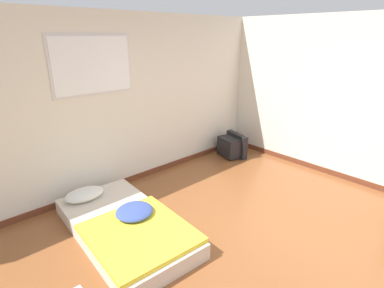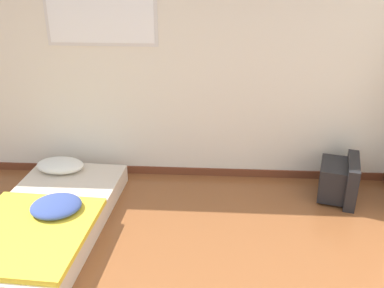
{
  "view_description": "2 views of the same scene",
  "coord_description": "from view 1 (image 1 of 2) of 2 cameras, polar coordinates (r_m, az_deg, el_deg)",
  "views": [
    {
      "loc": [
        -2.3,
        -1.26,
        2.29
      ],
      "look_at": [
        0.56,
        1.87,
        0.73
      ],
      "focal_mm": 28.0,
      "sensor_mm": 36.0,
      "label": 1
    },
    {
      "loc": [
        0.72,
        -1.73,
        2.38
      ],
      "look_at": [
        0.49,
        1.94,
        0.73
      ],
      "focal_mm": 40.0,
      "sensor_mm": 36.0,
      "label": 2
    }
  ],
  "objects": [
    {
      "name": "ground_plane",
      "position": [
        3.47,
        15.16,
        -21.78
      ],
      "size": [
        20.0,
        20.0,
        0.0
      ],
      "primitive_type": "plane",
      "color": "brown"
    },
    {
      "name": "wall_back",
      "position": [
        4.7,
        -12.44,
        7.56
      ],
      "size": [
        7.69,
        0.08,
        2.6
      ],
      "color": "silver",
      "rests_on": "ground_plane"
    },
    {
      "name": "mattress_bed",
      "position": [
        3.82,
        -12.82,
        -14.77
      ],
      "size": [
        1.13,
        2.03,
        0.34
      ],
      "color": "beige",
      "rests_on": "ground_plane"
    },
    {
      "name": "crt_tv",
      "position": [
        5.95,
        7.64,
        -0.35
      ],
      "size": [
        0.48,
        0.59,
        0.45
      ],
      "color": "black",
      "rests_on": "ground_plane"
    }
  ]
}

